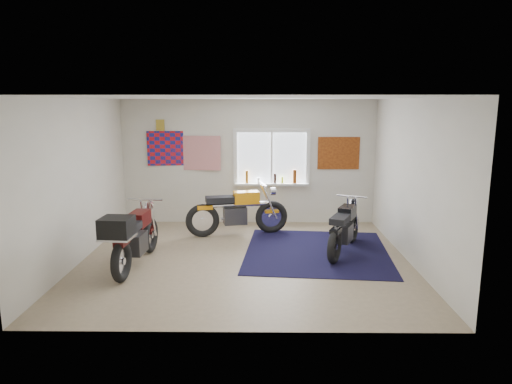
{
  "coord_description": "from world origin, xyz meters",
  "views": [
    {
      "loc": [
        0.27,
        -7.38,
        2.61
      ],
      "look_at": [
        0.18,
        0.4,
        1.1
      ],
      "focal_mm": 32.0,
      "sensor_mm": 36.0,
      "label": 1
    }
  ],
  "objects_px": {
    "yellow_triumph": "(237,212)",
    "black_chrome_bike": "(344,230)",
    "maroon_tourer": "(133,237)",
    "navy_rug": "(317,251)"
  },
  "relations": [
    {
      "from": "yellow_triumph",
      "to": "black_chrome_bike",
      "type": "height_order",
      "value": "yellow_triumph"
    },
    {
      "from": "black_chrome_bike",
      "to": "maroon_tourer",
      "type": "height_order",
      "value": "maroon_tourer"
    },
    {
      "from": "yellow_triumph",
      "to": "black_chrome_bike",
      "type": "xyz_separation_m",
      "value": [
        1.95,
        -1.08,
        -0.04
      ]
    },
    {
      "from": "maroon_tourer",
      "to": "black_chrome_bike",
      "type": "bearing_deg",
      "value": -71.78
    },
    {
      "from": "yellow_triumph",
      "to": "maroon_tourer",
      "type": "relative_size",
      "value": 1.02
    },
    {
      "from": "yellow_triumph",
      "to": "black_chrome_bike",
      "type": "bearing_deg",
      "value": -41.62
    },
    {
      "from": "black_chrome_bike",
      "to": "yellow_triumph",
      "type": "bearing_deg",
      "value": 85.65
    },
    {
      "from": "navy_rug",
      "to": "yellow_triumph",
      "type": "height_order",
      "value": "yellow_triumph"
    },
    {
      "from": "maroon_tourer",
      "to": "navy_rug",
      "type": "bearing_deg",
      "value": -69.44
    },
    {
      "from": "navy_rug",
      "to": "maroon_tourer",
      "type": "bearing_deg",
      "value": -163.61
    }
  ]
}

